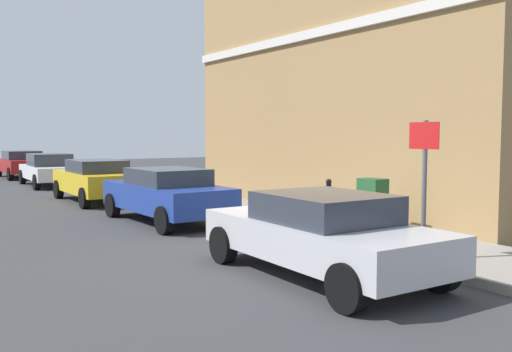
{
  "coord_description": "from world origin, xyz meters",
  "views": [
    {
      "loc": [
        -6.28,
        -7.98,
        2.22
      ],
      "look_at": [
        1.2,
        3.22,
        1.2
      ],
      "focal_mm": 38.57,
      "sensor_mm": 36.0,
      "label": 1
    }
  ],
  "objects": [
    {
      "name": "ground",
      "position": [
        0.0,
        0.0,
        0.0
      ],
      "size": [
        80.0,
        80.0,
        0.0
      ],
      "primitive_type": "plane",
      "color": "#38383A"
    },
    {
      "name": "sidewalk",
      "position": [
        1.95,
        6.0,
        0.07
      ],
      "size": [
        2.5,
        30.0,
        0.15
      ],
      "primitive_type": "cube",
      "color": "gray",
      "rests_on": "ground"
    },
    {
      "name": "corner_building",
      "position": [
        6.54,
        3.75,
        4.05
      ],
      "size": [
        6.78,
        11.49,
        8.11
      ],
      "color": "#9E7A4C",
      "rests_on": "ground"
    },
    {
      "name": "car_silver",
      "position": [
        -0.73,
        -1.51,
        0.69
      ],
      "size": [
        2.03,
        4.31,
        1.31
      ],
      "rotation": [
        0.0,
        0.0,
        1.55
      ],
      "color": "#B7B7BC",
      "rests_on": "ground"
    },
    {
      "name": "car_blue",
      "position": [
        -0.47,
        4.79,
        0.73
      ],
      "size": [
        1.97,
        4.31,
        1.37
      ],
      "rotation": [
        0.0,
        0.0,
        1.6
      ],
      "color": "navy",
      "rests_on": "ground"
    },
    {
      "name": "car_yellow",
      "position": [
        -0.64,
        10.0,
        0.74
      ],
      "size": [
        1.88,
        4.29,
        1.39
      ],
      "rotation": [
        0.0,
        0.0,
        1.56
      ],
      "color": "gold",
      "rests_on": "ground"
    },
    {
      "name": "car_white",
      "position": [
        -0.55,
        16.66,
        0.72
      ],
      "size": [
        2.01,
        4.4,
        1.4
      ],
      "rotation": [
        0.0,
        0.0,
        1.54
      ],
      "color": "silver",
      "rests_on": "ground"
    },
    {
      "name": "car_red",
      "position": [
        -0.63,
        22.12,
        0.73
      ],
      "size": [
        1.96,
        4.27,
        1.39
      ],
      "rotation": [
        0.0,
        0.0,
        1.58
      ],
      "color": "maroon",
      "rests_on": "ground"
    },
    {
      "name": "utility_cabinet",
      "position": [
        2.11,
        0.18,
        0.68
      ],
      "size": [
        0.46,
        0.61,
        1.15
      ],
      "color": "#1E4C28",
      "rests_on": "sidewalk"
    },
    {
      "name": "bollard_near_cabinet",
      "position": [
        2.21,
        1.67,
        0.7
      ],
      "size": [
        0.14,
        0.14,
        1.04
      ],
      "color": "black",
      "rests_on": "sidewalk"
    },
    {
      "name": "street_sign",
      "position": [
        0.99,
        -2.05,
        1.66
      ],
      "size": [
        0.08,
        0.6,
        2.3
      ],
      "color": "#59595B",
      "rests_on": "sidewalk"
    }
  ]
}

